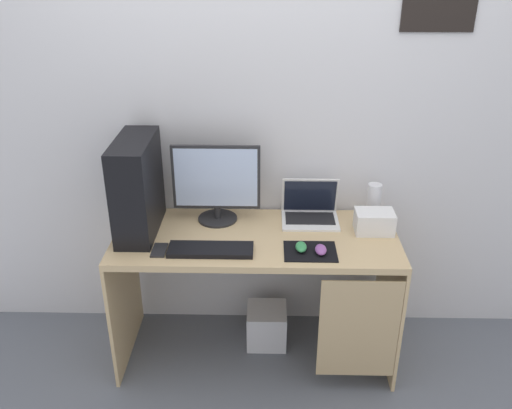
{
  "coord_description": "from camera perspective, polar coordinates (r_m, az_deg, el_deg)",
  "views": [
    {
      "loc": [
        0.06,
        -2.49,
        2.15
      ],
      "look_at": [
        0.0,
        0.0,
        0.94
      ],
      "focal_mm": 38.36,
      "sensor_mm": 36.0,
      "label": 1
    }
  ],
  "objects": [
    {
      "name": "laptop",
      "position": [
        3.0,
        5.65,
        -0.76
      ],
      "size": [
        0.31,
        0.23,
        0.23
      ],
      "color": "white",
      "rests_on": "desk"
    },
    {
      "name": "mouse_left",
      "position": [
        2.71,
        4.73,
        -4.42
      ],
      "size": [
        0.06,
        0.1,
        0.03
      ],
      "primitive_type": "ellipsoid",
      "color": "#338C4C",
      "rests_on": "mousepad"
    },
    {
      "name": "ground_plane",
      "position": [
        3.29,
        0.0,
        -14.96
      ],
      "size": [
        8.0,
        8.0,
        0.0
      ],
      "primitive_type": "plane",
      "color": "slate"
    },
    {
      "name": "subwoofer",
      "position": [
        3.28,
        1.12,
        -12.49
      ],
      "size": [
        0.23,
        0.23,
        0.23
      ],
      "primitive_type": "cube",
      "color": "silver",
      "rests_on": "ground_plane"
    },
    {
      "name": "monitor",
      "position": [
        2.92,
        -4.16,
        2.14
      ],
      "size": [
        0.47,
        0.21,
        0.43
      ],
      "color": "#232326",
      "rests_on": "desk"
    },
    {
      "name": "projector",
      "position": [
        2.93,
        12.23,
        -1.76
      ],
      "size": [
        0.2,
        0.14,
        0.12
      ],
      "primitive_type": "cube",
      "color": "white",
      "rests_on": "desk"
    },
    {
      "name": "mouse_right",
      "position": [
        2.7,
        6.77,
        -4.7
      ],
      "size": [
        0.06,
        0.1,
        0.03
      ],
      "primitive_type": "ellipsoid",
      "color": "#8C4C99",
      "rests_on": "mousepad"
    },
    {
      "name": "wall_back",
      "position": [
        2.96,
        0.2,
        9.2
      ],
      "size": [
        4.0,
        0.05,
        2.6
      ],
      "color": "silver",
      "rests_on": "ground_plane"
    },
    {
      "name": "speaker",
      "position": [
        3.05,
        12.17,
        0.33
      ],
      "size": [
        0.08,
        0.08,
        0.2
      ],
      "primitive_type": "cylinder",
      "color": "silver",
      "rests_on": "desk"
    },
    {
      "name": "pc_tower",
      "position": [
        2.86,
        -12.29,
        1.84
      ],
      "size": [
        0.18,
        0.46,
        0.5
      ],
      "primitive_type": "cube",
      "color": "black",
      "rests_on": "desk"
    },
    {
      "name": "keyboard",
      "position": [
        2.71,
        -4.75,
        -4.71
      ],
      "size": [
        0.42,
        0.14,
        0.02
      ],
      "primitive_type": "cube",
      "color": "black",
      "rests_on": "desk"
    },
    {
      "name": "mousepad",
      "position": [
        2.72,
        5.67,
        -4.89
      ],
      "size": [
        0.26,
        0.2,
        0.0
      ],
      "primitive_type": "cube",
      "color": "black",
      "rests_on": "desk"
    },
    {
      "name": "desk",
      "position": [
        2.92,
        0.38,
        -6.02
      ],
      "size": [
        1.48,
        0.62,
        0.76
      ],
      "color": "tan",
      "rests_on": "ground_plane"
    },
    {
      "name": "cell_phone",
      "position": [
        2.75,
        -10.05,
        -4.72
      ],
      "size": [
        0.07,
        0.13,
        0.01
      ],
      "primitive_type": "cube",
      "color": "#232326",
      "rests_on": "desk"
    }
  ]
}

